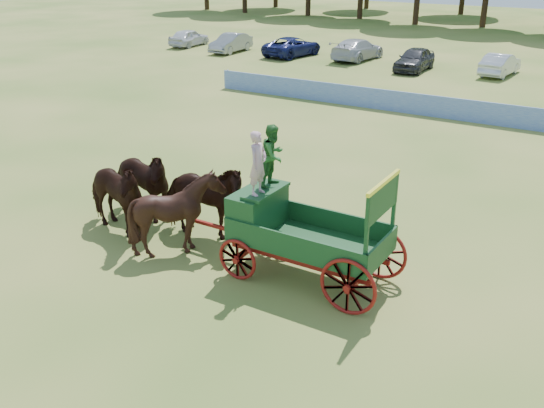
{
  "coord_description": "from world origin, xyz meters",
  "views": [
    {
      "loc": [
        6.9,
        -10.87,
        7.72
      ],
      "look_at": [
        -0.94,
        1.96,
        1.3
      ],
      "focal_mm": 40.0,
      "sensor_mm": 36.0,
      "label": 1
    }
  ],
  "objects": [
    {
      "name": "ground",
      "position": [
        0.0,
        0.0,
        0.0
      ],
      "size": [
        160.0,
        160.0,
        0.0
      ],
      "primitive_type": "plane",
      "color": "#A6974B",
      "rests_on": "ground"
    },
    {
      "name": "horse_lead_left",
      "position": [
        -5.36,
        0.41,
        1.14
      ],
      "size": [
        2.87,
        1.63,
        2.29
      ],
      "primitive_type": "imported",
      "rotation": [
        0.0,
        0.0,
        1.42
      ],
      "color": "black",
      "rests_on": "ground"
    },
    {
      "name": "horse_lead_right",
      "position": [
        -5.36,
        1.51,
        1.14
      ],
      "size": [
        2.81,
        1.48,
        2.29
      ],
      "primitive_type": "imported",
      "rotation": [
        0.0,
        0.0,
        1.48
      ],
      "color": "black",
      "rests_on": "ground"
    },
    {
      "name": "horse_wheel_left",
      "position": [
        -2.96,
        0.41,
        1.15
      ],
      "size": [
        2.24,
        2.03,
        2.29
      ],
      "primitive_type": "imported",
      "rotation": [
        0.0,
        0.0,
        1.66
      ],
      "color": "black",
      "rests_on": "ground"
    },
    {
      "name": "horse_wheel_right",
      "position": [
        -2.96,
        1.51,
        1.14
      ],
      "size": [
        2.89,
        1.7,
        2.29
      ],
      "primitive_type": "imported",
      "rotation": [
        0.0,
        0.0,
        1.75
      ],
      "color": "black",
      "rests_on": "ground"
    },
    {
      "name": "farm_dray",
      "position": [
        -0.0,
        0.98,
        1.65
      ],
      "size": [
        6.0,
        2.0,
        3.73
      ],
      "color": "maroon",
      "rests_on": "ground"
    },
    {
      "name": "sponsor_banner",
      "position": [
        -1.0,
        18.0,
        0.53
      ],
      "size": [
        26.0,
        0.08,
        1.05
      ],
      "primitive_type": "cube",
      "color": "#204CB0",
      "rests_on": "ground"
    },
    {
      "name": "parked_cars",
      "position": [
        -4.89,
        30.11,
        0.75
      ],
      "size": [
        41.89,
        6.92,
        1.58
      ],
      "color": "silver",
      "rests_on": "ground"
    }
  ]
}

